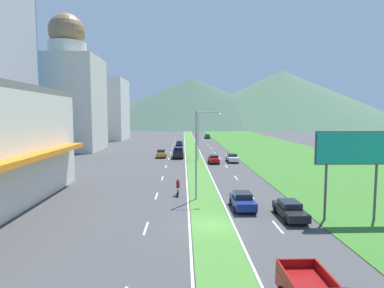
{
  "coord_description": "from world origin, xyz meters",
  "views": [
    {
      "loc": [
        -2.23,
        -24.31,
        8.67
      ],
      "look_at": [
        -0.83,
        25.14,
        4.15
      ],
      "focal_mm": 29.81,
      "sensor_mm": 36.0,
      "label": 1
    }
  ],
  "objects_px": {
    "car_1": "(214,159)",
    "car_3": "(232,158)",
    "street_lamp_near": "(199,149)",
    "billboard_roadside": "(353,152)",
    "street_lamp_mid": "(196,134)",
    "car_4": "(290,210)",
    "car_2": "(179,143)",
    "motorcycle_rider": "(178,189)",
    "car_5": "(207,136)",
    "pickup_truck_0": "(178,153)",
    "car_6": "(161,153)",
    "car_0": "(243,201)"
  },
  "relations": [
    {
      "from": "car_1",
      "to": "car_3",
      "type": "relative_size",
      "value": 0.91
    },
    {
      "from": "street_lamp_near",
      "to": "billboard_roadside",
      "type": "relative_size",
      "value": 1.23
    },
    {
      "from": "car_3",
      "to": "street_lamp_near",
      "type": "bearing_deg",
      "value": -16.01
    },
    {
      "from": "street_lamp_mid",
      "to": "car_4",
      "type": "distance_m",
      "value": 35.97
    },
    {
      "from": "car_2",
      "to": "motorcycle_rider",
      "type": "relative_size",
      "value": 2.02
    },
    {
      "from": "car_4",
      "to": "car_5",
      "type": "bearing_deg",
      "value": -180.0
    },
    {
      "from": "car_4",
      "to": "car_5",
      "type": "relative_size",
      "value": 1.01
    },
    {
      "from": "car_1",
      "to": "car_4",
      "type": "xyz_separation_m",
      "value": [
        3.45,
        -30.99,
        -0.0
      ]
    },
    {
      "from": "car_1",
      "to": "pickup_truck_0",
      "type": "height_order",
      "value": "pickup_truck_0"
    },
    {
      "from": "car_1",
      "to": "car_5",
      "type": "distance_m",
      "value": 60.41
    },
    {
      "from": "street_lamp_near",
      "to": "car_6",
      "type": "height_order",
      "value": "street_lamp_near"
    },
    {
      "from": "street_lamp_near",
      "to": "street_lamp_mid",
      "type": "relative_size",
      "value": 1.03
    },
    {
      "from": "car_3",
      "to": "motorcycle_rider",
      "type": "height_order",
      "value": "motorcycle_rider"
    },
    {
      "from": "car_1",
      "to": "billboard_roadside",
      "type": "bearing_deg",
      "value": 14.52
    },
    {
      "from": "car_3",
      "to": "motorcycle_rider",
      "type": "distance_m",
      "value": 26.2
    },
    {
      "from": "street_lamp_mid",
      "to": "motorcycle_rider",
      "type": "bearing_deg",
      "value": -96.52
    },
    {
      "from": "street_lamp_mid",
      "to": "car_2",
      "type": "bearing_deg",
      "value": 97.13
    },
    {
      "from": "motorcycle_rider",
      "to": "car_3",
      "type": "bearing_deg",
      "value": -21.64
    },
    {
      "from": "car_1",
      "to": "car_4",
      "type": "height_order",
      "value": "car_4"
    },
    {
      "from": "car_4",
      "to": "billboard_roadside",
      "type": "bearing_deg",
      "value": 82.05
    },
    {
      "from": "car_3",
      "to": "motorcycle_rider",
      "type": "xyz_separation_m",
      "value": [
        -9.66,
        -24.35,
        -0.03
      ]
    },
    {
      "from": "car_3",
      "to": "pickup_truck_0",
      "type": "distance_m",
      "value": 11.87
    },
    {
      "from": "car_0",
      "to": "motorcycle_rider",
      "type": "xyz_separation_m",
      "value": [
        -6.05,
        5.14,
        -0.03
      ]
    },
    {
      "from": "street_lamp_mid",
      "to": "car_6",
      "type": "relative_size",
      "value": 2.09
    },
    {
      "from": "billboard_roadside",
      "to": "car_0",
      "type": "bearing_deg",
      "value": 157.28
    },
    {
      "from": "pickup_truck_0",
      "to": "billboard_roadside",
      "type": "bearing_deg",
      "value": -159.43
    },
    {
      "from": "car_1",
      "to": "car_3",
      "type": "height_order",
      "value": "car_3"
    },
    {
      "from": "car_0",
      "to": "car_6",
      "type": "distance_m",
      "value": 37.59
    },
    {
      "from": "car_2",
      "to": "motorcycle_rider",
      "type": "height_order",
      "value": "motorcycle_rider"
    },
    {
      "from": "street_lamp_near",
      "to": "car_5",
      "type": "relative_size",
      "value": 1.98
    },
    {
      "from": "billboard_roadside",
      "to": "pickup_truck_0",
      "type": "xyz_separation_m",
      "value": [
        -14.71,
        39.2,
        -4.69
      ]
    },
    {
      "from": "car_0",
      "to": "street_lamp_near",
      "type": "bearing_deg",
      "value": -130.75
    },
    {
      "from": "car_4",
      "to": "street_lamp_near",
      "type": "bearing_deg",
      "value": -129.75
    },
    {
      "from": "billboard_roadside",
      "to": "car_4",
      "type": "distance_m",
      "value": 6.88
    },
    {
      "from": "street_lamp_mid",
      "to": "car_3",
      "type": "xyz_separation_m",
      "value": [
        6.56,
        -2.84,
        -4.31
      ]
    },
    {
      "from": "car_0",
      "to": "car_2",
      "type": "bearing_deg",
      "value": -173.89
    },
    {
      "from": "car_0",
      "to": "motorcycle_rider",
      "type": "relative_size",
      "value": 2.1
    },
    {
      "from": "street_lamp_mid",
      "to": "car_5",
      "type": "bearing_deg",
      "value": 83.48
    },
    {
      "from": "street_lamp_mid",
      "to": "car_0",
      "type": "relative_size",
      "value": 2.09
    },
    {
      "from": "street_lamp_mid",
      "to": "car_1",
      "type": "height_order",
      "value": "street_lamp_mid"
    },
    {
      "from": "street_lamp_near",
      "to": "car_4",
      "type": "bearing_deg",
      "value": -39.75
    },
    {
      "from": "billboard_roadside",
      "to": "street_lamp_near",
      "type": "bearing_deg",
      "value": 150.72
    },
    {
      "from": "car_5",
      "to": "pickup_truck_0",
      "type": "bearing_deg",
      "value": -10.68
    },
    {
      "from": "car_0",
      "to": "car_4",
      "type": "distance_m",
      "value": 4.47
    },
    {
      "from": "billboard_roadside",
      "to": "car_4",
      "type": "relative_size",
      "value": 1.59
    },
    {
      "from": "billboard_roadside",
      "to": "car_4",
      "type": "bearing_deg",
      "value": 172.05
    },
    {
      "from": "car_4",
      "to": "motorcycle_rider",
      "type": "bearing_deg",
      "value": -129.72
    },
    {
      "from": "car_2",
      "to": "street_lamp_mid",
      "type": "bearing_deg",
      "value": -172.87
    },
    {
      "from": "car_3",
      "to": "car_1",
      "type": "bearing_deg",
      "value": -70.18
    },
    {
      "from": "billboard_roadside",
      "to": "car_5",
      "type": "bearing_deg",
      "value": 92.96
    }
  ]
}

